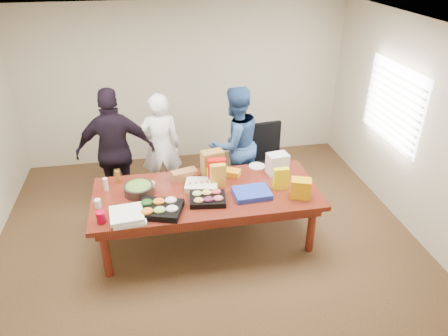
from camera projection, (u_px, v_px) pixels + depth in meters
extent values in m
cube|color=#47301E|center=(208.00, 240.00, 5.56)|extent=(5.50, 5.00, 0.02)
cube|color=white|center=(202.00, 29.00, 4.24)|extent=(5.50, 5.00, 0.02)
cube|color=beige|center=(184.00, 84.00, 7.05)|extent=(5.50, 0.04, 2.70)
cube|color=beige|center=(259.00, 314.00, 2.75)|extent=(5.50, 0.04, 2.70)
cube|color=beige|center=(417.00, 131.00, 5.34)|extent=(0.04, 5.00, 2.70)
cube|color=white|center=(393.00, 104.00, 5.78)|extent=(0.03, 1.40, 1.10)
cube|color=beige|center=(390.00, 104.00, 5.77)|extent=(0.04, 1.36, 1.00)
cube|color=#4C1C0F|center=(207.00, 216.00, 5.38)|extent=(2.80, 1.20, 0.75)
cube|color=black|center=(268.00, 165.00, 6.24)|extent=(0.62, 0.62, 1.09)
imported|color=white|center=(161.00, 147.00, 6.11)|extent=(0.62, 0.41, 1.66)
imported|color=navy|center=(235.00, 144.00, 6.11)|extent=(1.03, 0.93, 1.74)
imported|color=black|center=(116.00, 151.00, 5.80)|extent=(1.08, 0.45, 1.83)
cube|color=black|center=(160.00, 209.00, 4.79)|extent=(0.60, 0.53, 0.08)
cube|color=black|center=(208.00, 199.00, 4.99)|extent=(0.46, 0.38, 0.06)
cube|color=white|center=(201.00, 185.00, 5.27)|extent=(0.46, 0.38, 0.07)
cylinder|color=#2B231E|center=(139.00, 189.00, 5.13)|extent=(0.39, 0.39, 0.12)
cube|color=#2138B4|center=(252.00, 193.00, 5.10)|extent=(0.46, 0.35, 0.07)
cube|color=#BB0F0E|center=(217.00, 171.00, 5.32)|extent=(0.23, 0.11, 0.33)
cube|color=yellow|center=(281.00, 179.00, 5.20)|extent=(0.19, 0.08, 0.28)
cube|color=gold|center=(218.00, 175.00, 5.25)|extent=(0.20, 0.10, 0.30)
cylinder|color=white|center=(212.00, 172.00, 5.49)|extent=(0.10, 0.10, 0.14)
cylinder|color=#FCF104|center=(209.00, 174.00, 5.40)|extent=(0.08, 0.08, 0.19)
cylinder|color=brown|center=(118.00, 177.00, 5.33)|extent=(0.07, 0.07, 0.18)
cylinder|color=beige|center=(106.00, 184.00, 5.18)|extent=(0.07, 0.07, 0.17)
cube|color=yellow|center=(230.00, 173.00, 5.53)|extent=(0.29, 0.25, 0.08)
cube|color=#9C6036|center=(184.00, 175.00, 5.43)|extent=(0.36, 0.23, 0.13)
cube|color=olive|center=(212.00, 164.00, 5.44)|extent=(0.31, 0.22, 0.37)
cylinder|color=#AD001F|center=(101.00, 217.00, 4.61)|extent=(0.12, 0.12, 0.13)
cylinder|color=white|center=(98.00, 203.00, 4.88)|extent=(0.09, 0.09, 0.10)
cylinder|color=white|center=(98.00, 204.00, 4.87)|extent=(0.08, 0.08, 0.10)
cube|color=white|center=(129.00, 217.00, 4.69)|extent=(0.39, 0.39, 0.04)
cube|color=white|center=(127.00, 214.00, 4.66)|extent=(0.40, 0.40, 0.04)
cylinder|color=silver|center=(278.00, 167.00, 5.74)|extent=(0.33, 0.33, 0.02)
cylinder|color=silver|center=(257.00, 166.00, 5.76)|extent=(0.25, 0.25, 0.01)
cylinder|color=beige|center=(220.00, 176.00, 5.47)|extent=(0.15, 0.15, 0.06)
cylinder|color=beige|center=(150.00, 185.00, 5.29)|extent=(0.15, 0.15, 0.05)
cube|color=silver|center=(277.00, 164.00, 5.53)|extent=(0.29, 0.23, 0.29)
cube|color=#D99706|center=(301.00, 188.00, 5.04)|extent=(0.28, 0.24, 0.24)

